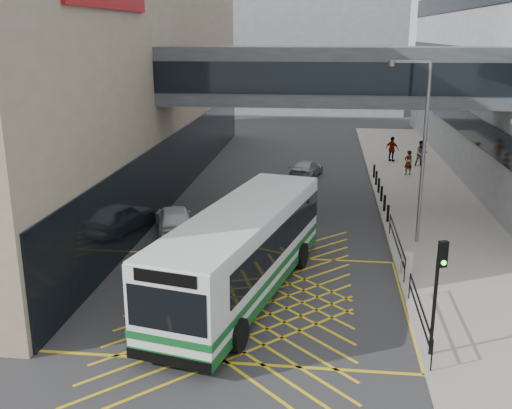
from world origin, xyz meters
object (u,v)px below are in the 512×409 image
(traffic_light, at_px, (438,282))
(litter_bin, at_px, (407,263))
(car_white, at_px, (174,219))
(car_dark, at_px, (285,211))
(bus, at_px, (243,249))
(pedestrian_a, at_px, (408,163))
(pedestrian_c, at_px, (392,149))
(street_lamp, at_px, (420,142))
(pedestrian_b, at_px, (421,154))
(car_silver, at_px, (306,169))

(traffic_light, distance_m, litter_bin, 6.90)
(car_white, height_order, traffic_light, traffic_light)
(car_dark, bearing_deg, bus, 80.00)
(car_white, bearing_deg, bus, 104.70)
(car_white, distance_m, litter_bin, 11.71)
(car_white, distance_m, car_dark, 5.87)
(car_white, height_order, pedestrian_a, pedestrian_a)
(car_white, xyz_separation_m, litter_bin, (10.86, -4.37, -0.15))
(bus, xyz_separation_m, traffic_light, (6.40, -4.15, 0.78))
(bus, relative_size, pedestrian_c, 6.56)
(bus, xyz_separation_m, litter_bin, (6.44, 2.44, -1.23))
(traffic_light, bearing_deg, pedestrian_a, 64.94)
(bus, distance_m, traffic_light, 7.67)
(pedestrian_a, distance_m, pedestrian_c, 4.52)
(pedestrian_c, bearing_deg, pedestrian_a, 134.42)
(car_white, bearing_deg, traffic_light, 116.34)
(street_lamp, xyz_separation_m, pedestrian_c, (0.83, 18.54, -3.82))
(car_dark, xyz_separation_m, pedestrian_b, (9.07, 14.50, 0.42))
(litter_bin, relative_size, pedestrian_c, 0.46)
(pedestrian_a, bearing_deg, pedestrian_b, -138.69)
(car_dark, relative_size, traffic_light, 1.14)
(car_white, relative_size, pedestrian_c, 2.47)
(street_lamp, distance_m, pedestrian_c, 18.95)
(pedestrian_a, bearing_deg, pedestrian_c, -106.77)
(street_lamp, distance_m, litter_bin, 6.01)
(car_white, xyz_separation_m, pedestrian_c, (12.48, 18.25, 0.36))
(bus, bearing_deg, litter_bin, 33.74)
(traffic_light, bearing_deg, street_lamp, 65.86)
(pedestrian_c, bearing_deg, street_lamp, 123.42)
(litter_bin, distance_m, pedestrian_a, 18.31)
(car_silver, height_order, pedestrian_b, pedestrian_b)
(pedestrian_b, bearing_deg, traffic_light, -111.56)
(litter_bin, bearing_deg, car_white, 158.07)
(car_silver, bearing_deg, street_lamp, 125.72)
(car_silver, distance_m, litter_bin, 17.86)
(bus, distance_m, pedestrian_c, 26.34)
(pedestrian_b, bearing_deg, bus, -127.11)
(bus, relative_size, car_silver, 3.11)
(pedestrian_a, bearing_deg, car_silver, -17.56)
(car_silver, relative_size, pedestrian_b, 2.15)
(car_dark, xyz_separation_m, traffic_light, (5.43, -13.29, 1.94))
(pedestrian_a, height_order, pedestrian_b, pedestrian_b)
(pedestrian_b, bearing_deg, car_silver, -168.62)
(litter_bin, bearing_deg, pedestrian_c, 85.90)
(litter_bin, relative_size, pedestrian_b, 0.46)
(bus, xyz_separation_m, car_dark, (0.97, 9.14, -1.15))
(bus, distance_m, car_silver, 19.76)
(car_dark, bearing_deg, street_lamp, 153.39)
(bus, relative_size, litter_bin, 14.42)
(car_white, height_order, pedestrian_b, pedestrian_b)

